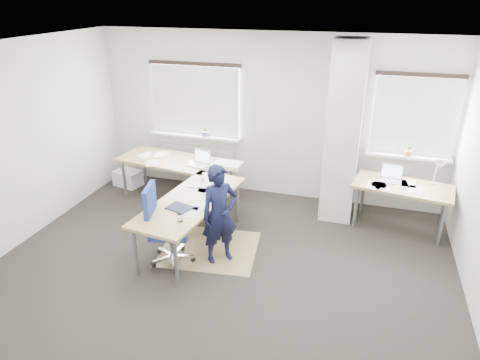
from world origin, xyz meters
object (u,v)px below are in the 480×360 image
(task_chair, at_px, (168,241))
(desk_side, at_px, (404,188))
(person, at_px, (220,215))
(desk_main, at_px, (186,180))

(task_chair, bearing_deg, desk_side, 18.13)
(task_chair, bearing_deg, person, 8.04)
(desk_main, height_order, task_chair, task_chair)
(desk_main, bearing_deg, task_chair, -71.42)
(desk_side, bearing_deg, person, -136.64)
(desk_main, xyz_separation_m, person, (0.87, -0.89, -0.01))
(desk_side, height_order, task_chair, desk_side)
(desk_side, distance_m, person, 2.83)
(desk_side, relative_size, task_chair, 1.34)
(task_chair, relative_size, person, 0.81)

